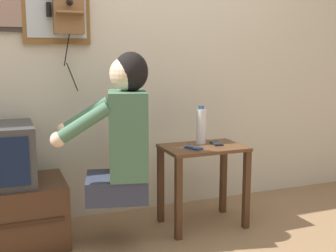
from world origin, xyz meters
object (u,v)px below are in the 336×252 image
object	(u,v)px
cell_phone_held	(193,148)
water_bottle	(201,126)
wall_phone_antique	(68,7)
cell_phone_spare	(216,143)
person	(122,131)

from	to	relation	value
cell_phone_held	water_bottle	size ratio (longest dim) A/B	0.53
water_bottle	wall_phone_antique	bearing A→B (deg)	159.01
cell_phone_spare	water_bottle	xyz separation A→B (m)	(-0.09, 0.06, 0.12)
person	water_bottle	distance (m)	0.62
person	wall_phone_antique	xyz separation A→B (m)	(-0.22, 0.47, 0.76)
person	water_bottle	bearing A→B (deg)	-61.32
cell_phone_held	water_bottle	xyz separation A→B (m)	(0.12, 0.13, 0.12)
cell_phone_spare	water_bottle	world-z (taller)	water_bottle
cell_phone_held	cell_phone_spare	distance (m)	0.21
person	water_bottle	size ratio (longest dim) A/B	3.38
cell_phone_held	wall_phone_antique	bearing A→B (deg)	126.01
person	cell_phone_held	size ratio (longest dim) A/B	6.41
person	water_bottle	xyz separation A→B (m)	(0.60, 0.16, -0.03)
wall_phone_antique	cell_phone_spare	bearing A→B (deg)	-22.67
wall_phone_antique	water_bottle	size ratio (longest dim) A/B	2.92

